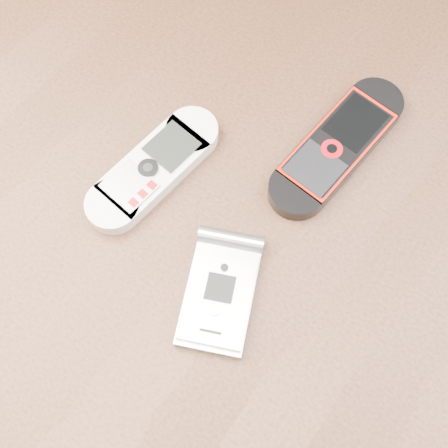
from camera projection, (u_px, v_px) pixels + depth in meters
ground at (222, 372)px, 1.23m from camera, size 4.00×4.00×0.00m
table at (220, 265)px, 0.64m from camera, size 1.20×0.80×0.75m
nokia_white at (154, 168)px, 0.55m from camera, size 0.06×0.15×0.02m
nokia_black_red at (337, 146)px, 0.56m from camera, size 0.06×0.17×0.02m
motorola_razr at (219, 294)px, 0.51m from camera, size 0.10×0.12×0.02m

